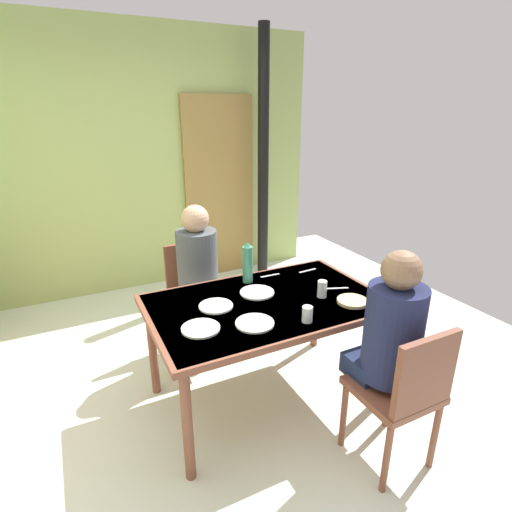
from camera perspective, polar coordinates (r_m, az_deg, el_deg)
name	(u,v)px	position (r m, az deg, el deg)	size (l,w,h in m)	color
ground_plane	(202,408)	(2.85, -7.70, -20.67)	(5.76, 5.76, 0.00)	silver
wall_back	(123,164)	(4.36, -18.42, 12.27)	(4.15, 0.10, 2.65)	#9EB063
door_wooden	(220,189)	(4.59, -5.21, 9.41)	(0.80, 0.05, 2.00)	olive
stove_pipe_column	(263,161)	(4.46, 1.03, 13.43)	(0.12, 0.12, 2.65)	black
dining_table	(267,311)	(2.55, 1.52, -7.79)	(1.46, 0.91, 0.73)	brown
chair_near_diner	(404,390)	(2.30, 20.34, -17.50)	(0.40, 0.40, 0.87)	brown
chair_far_diner	(194,291)	(3.22, -8.79, -4.99)	(0.40, 0.40, 0.87)	brown
person_near_diner	(391,330)	(2.22, 18.70, -9.92)	(0.30, 0.37, 0.77)	#1A2447
person_far_diner	(198,264)	(2.99, -8.26, -1.08)	(0.30, 0.37, 0.77)	#53565E
water_bottle_green_near	(248,263)	(2.73, -1.20, -1.03)	(0.07, 0.07, 0.29)	#3F8C6A
dinner_plate_near_left	(257,292)	(2.61, 0.15, -5.20)	(0.22, 0.22, 0.01)	white
dinner_plate_near_right	(201,328)	(2.23, -7.88, -10.16)	(0.21, 0.21, 0.01)	white
dinner_plate_far_center	(255,323)	(2.26, -0.19, -9.54)	(0.22, 0.22, 0.01)	white
dinner_plate_far_side	(216,306)	(2.45, -5.73, -7.09)	(0.21, 0.21, 0.01)	white
drinking_glass_by_near_diner	(322,289)	(2.58, 9.39, -4.65)	(0.06, 0.06, 0.11)	silver
drinking_glass_by_far_diner	(307,314)	(2.28, 7.31, -8.21)	(0.06, 0.06, 0.09)	silver
bread_plate_sliced	(352,301)	(2.56, 13.56, -6.26)	(0.19, 0.19, 0.02)	#DBB77A
cutlery_knife_near	(308,271)	(2.99, 7.37, -2.09)	(0.15, 0.02, 0.00)	silver
cutlery_fork_near	(337,288)	(2.73, 11.52, -4.52)	(0.15, 0.02, 0.00)	silver
cutlery_knife_far	(270,276)	(2.88, 2.01, -2.79)	(0.15, 0.02, 0.00)	silver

